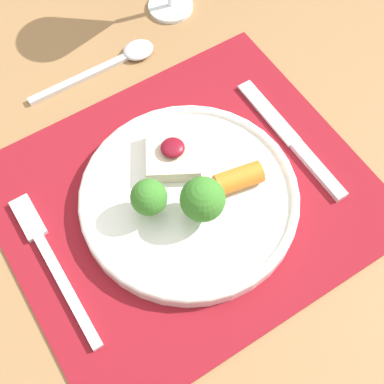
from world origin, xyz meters
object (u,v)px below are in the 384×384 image
Objects in this scene: knife at (297,145)px; spoon at (119,59)px; fork at (49,257)px; dinner_plate at (191,194)px.

knife is 0.28m from spoon.
fork is at bearing 172.40° from knife.
knife is at bearing -2.76° from dinner_plate.
dinner_plate is 0.16m from knife.
spoon is at bearing 82.25° from dinner_plate.
spoon is at bearing 44.18° from fork.
fork is 0.33m from knife.
dinner_plate is 0.24m from spoon.
dinner_plate is 1.26× the size of fork.
dinner_plate is 1.26× the size of knife.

